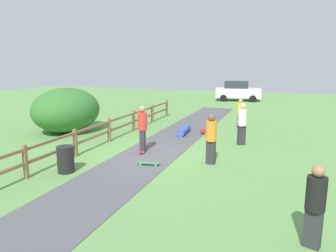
{
  "coord_description": "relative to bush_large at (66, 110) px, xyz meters",
  "views": [
    {
      "loc": [
        4.91,
        -11.28,
        3.62
      ],
      "look_at": [
        0.41,
        1.0,
        1.0
      ],
      "focal_mm": 33.85,
      "sensor_mm": 36.0,
      "label": 1
    }
  ],
  "objects": [
    {
      "name": "skater_riding",
      "position": [
        5.45,
        -2.27,
        -0.08
      ],
      "size": [
        0.46,
        0.82,
        1.91
      ],
      "color": "#B23326",
      "rests_on": "asphalt_path"
    },
    {
      "name": "bystander_orange",
      "position": [
        8.39,
        -2.78,
        -0.14
      ],
      "size": [
        0.39,
        0.39,
        1.84
      ],
      "color": "#2D2D33",
      "rests_on": "ground_plane"
    },
    {
      "name": "trash_bin",
      "position": [
        4.03,
        -5.33,
        -0.72
      ],
      "size": [
        0.56,
        0.56,
        0.9
      ],
      "primitive_type": "cylinder",
      "color": "black",
      "rests_on": "ground_plane"
    },
    {
      "name": "bystander_yellow",
      "position": [
        8.5,
        4.27,
        -0.27
      ],
      "size": [
        0.44,
        0.44,
        1.63
      ],
      "color": "#2D2D33",
      "rests_on": "ground_plane"
    },
    {
      "name": "wooden_fence",
      "position": [
        3.23,
        -2.41,
        -0.5
      ],
      "size": [
        0.12,
        18.12,
        1.1
      ],
      "color": "olive",
      "rests_on": "ground_plane"
    },
    {
      "name": "bystander_black",
      "position": [
        11.45,
        -7.31,
        -0.23
      ],
      "size": [
        0.48,
        0.48,
        1.71
      ],
      "color": "#2D2D33",
      "rests_on": "ground_plane"
    },
    {
      "name": "bystander_white",
      "position": [
        9.08,
        0.4,
        -0.12
      ],
      "size": [
        0.53,
        0.53,
        1.88
      ],
      "color": "#2D2D33",
      "rests_on": "ground_plane"
    },
    {
      "name": "skateboard_loose",
      "position": [
        6.34,
        -3.73,
        -1.08
      ],
      "size": [
        0.82,
        0.34,
        0.08
      ],
      "color": "#338C4C",
      "rests_on": "asphalt_path"
    },
    {
      "name": "ground_plane",
      "position": [
        5.83,
        -2.41,
        -1.17
      ],
      "size": [
        60.0,
        60.0,
        0.0
      ],
      "primitive_type": "plane",
      "color": "#60934C"
    },
    {
      "name": "parked_car_white",
      "position": [
        6.54,
        17.31,
        -0.21
      ],
      "size": [
        4.41,
        2.5,
        1.92
      ],
      "color": "silver",
      "rests_on": "ground_plane"
    },
    {
      "name": "bush_large",
      "position": [
        0.0,
        0.0,
        0.0
      ],
      "size": [
        3.25,
        3.9,
        2.34
      ],
      "primitive_type": "ellipsoid",
      "color": "#33702D",
      "rests_on": "ground_plane"
    },
    {
      "name": "asphalt_path",
      "position": [
        5.83,
        -2.41,
        -1.16
      ],
      "size": [
        2.4,
        28.0,
        0.02
      ],
      "primitive_type": "cube",
      "color": "#515156",
      "rests_on": "ground_plane"
    },
    {
      "name": "skater_fallen",
      "position": [
        6.09,
        1.64,
        -0.97
      ],
      "size": [
        1.34,
        1.72,
        0.36
      ],
      "color": "blue",
      "rests_on": "asphalt_path"
    }
  ]
}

